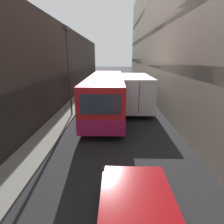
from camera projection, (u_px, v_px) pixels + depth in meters
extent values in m
plane|color=#232326|center=(116.00, 116.00, 13.72)|extent=(150.00, 150.00, 0.00)
cube|color=gray|center=(65.00, 115.00, 13.78)|extent=(1.63, 60.00, 0.10)
cube|color=#423D38|center=(33.00, 68.00, 12.72)|extent=(2.40, 60.00, 7.39)
cube|color=black|center=(46.00, 98.00, 13.37)|extent=(1.08, 60.00, 2.95)
cube|color=#A89E89|center=(194.00, 8.00, 11.36)|extent=(2.40, 60.00, 15.05)
cube|color=#333D47|center=(177.00, 67.00, 12.51)|extent=(1.08, 60.00, 0.70)
cube|color=#333D47|center=(183.00, 16.00, 11.51)|extent=(1.08, 60.00, 0.70)
cube|color=#9E0F14|center=(137.00, 204.00, 4.16)|extent=(1.66, 2.20, 0.55)
cylinder|color=black|center=(104.00, 196.00, 5.47)|extent=(0.16, 0.60, 0.60)
cylinder|color=black|center=(160.00, 197.00, 5.44)|extent=(0.16, 0.60, 0.60)
cube|color=red|center=(106.00, 93.00, 14.02)|extent=(2.58, 10.68, 2.61)
cube|color=#B21E5B|center=(106.00, 103.00, 14.27)|extent=(2.61, 10.70, 0.90)
cube|color=#2D3847|center=(106.00, 88.00, 13.90)|extent=(2.62, 9.82, 0.83)
cube|color=#2D3847|center=(100.00, 104.00, 8.78)|extent=(2.12, 0.04, 1.04)
cylinder|color=black|center=(96.00, 98.00, 17.56)|extent=(0.24, 1.00, 1.00)
cylinder|color=black|center=(119.00, 98.00, 17.52)|extent=(0.24, 1.00, 1.00)
cylinder|color=black|center=(86.00, 121.00, 11.25)|extent=(0.24, 1.00, 1.00)
cylinder|color=black|center=(121.00, 122.00, 11.21)|extent=(0.24, 1.00, 1.00)
cube|color=silver|center=(131.00, 86.00, 18.59)|extent=(2.34, 2.17, 2.13)
cube|color=silver|center=(135.00, 91.00, 14.82)|extent=(2.44, 5.58, 2.57)
cube|color=#4C4C4C|center=(139.00, 99.00, 12.16)|extent=(0.05, 0.02, 2.18)
cylinder|color=black|center=(120.00, 95.00, 18.91)|extent=(0.22, 0.96, 0.96)
cylinder|color=black|center=(141.00, 96.00, 18.87)|extent=(0.22, 0.96, 0.96)
cylinder|color=black|center=(122.00, 110.00, 13.74)|extent=(0.22, 0.96, 0.96)
cylinder|color=black|center=(150.00, 110.00, 13.70)|extent=(0.22, 0.96, 0.96)
cube|color=#BCBCC1|center=(107.00, 83.00, 23.27)|extent=(1.80, 4.04, 1.82)
cube|color=#2D3847|center=(107.00, 79.00, 24.81)|extent=(1.44, 0.04, 0.64)
cylinder|color=black|center=(102.00, 88.00, 24.65)|extent=(0.16, 0.64, 0.64)
cylinder|color=black|center=(113.00, 88.00, 24.62)|extent=(0.16, 0.64, 0.64)
cylinder|color=black|center=(100.00, 91.00, 22.42)|extent=(0.16, 0.64, 0.64)
cylinder|color=black|center=(113.00, 91.00, 22.39)|extent=(0.16, 0.64, 0.64)
cylinder|color=#38383D|center=(69.00, 75.00, 12.93)|extent=(0.12, 0.12, 6.12)
cube|color=#38383D|center=(66.00, 28.00, 11.97)|extent=(0.36, 0.80, 0.24)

